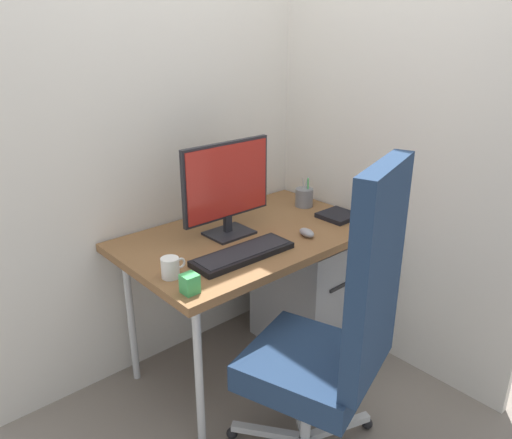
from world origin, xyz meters
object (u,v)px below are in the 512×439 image
keyboard (243,254)px  notebook (338,216)px  filing_cabinet (306,289)px  coffee_mug (171,267)px  pen_holder (304,197)px  mouse (307,233)px  monitor (227,185)px  desk_clamp_accessory (190,284)px  office_chair (336,333)px

keyboard → notebook: 0.67m
filing_cabinet → coffee_mug: 1.01m
filing_cabinet → pen_holder: size_ratio=3.77×
mouse → notebook: (0.30, 0.06, -0.01)m
monitor → keyboard: (-0.11, -0.24, -0.23)m
notebook → coffee_mug: size_ratio=1.61×
notebook → keyboard: bearing=-177.3°
monitor → desk_clamp_accessory: monitor is taller
notebook → desk_clamp_accessory: desk_clamp_accessory is taller
filing_cabinet → mouse: mouse is taller
monitor → coffee_mug: monitor is taller
keyboard → mouse: 0.37m
office_chair → monitor: 0.86m
pen_holder → desk_clamp_accessory: size_ratio=2.23×
desk_clamp_accessory → pen_holder: bearing=20.4°
keyboard → mouse: (0.37, -0.03, 0.00)m
office_chair → pen_holder: 1.06m
office_chair → desk_clamp_accessory: size_ratio=16.97×
keyboard → filing_cabinet: bearing=13.6°
office_chair → monitor: bearing=81.8°
desk_clamp_accessory → notebook: bearing=7.6°
office_chair → pen_holder: office_chair is taller
mouse → coffee_mug: 0.71m
office_chair → notebook: (0.67, 0.56, 0.13)m
office_chair → notebook: office_chair is taller
notebook → desk_clamp_accessory: size_ratio=2.30×
coffee_mug → filing_cabinet: bearing=5.6°
monitor → desk_clamp_accessory: (-0.46, -0.35, -0.20)m
office_chair → filing_cabinet: 0.92m
monitor → filing_cabinet: bearing=-13.7°
mouse → pen_holder: (0.30, 0.30, 0.03)m
pen_holder → notebook: bearing=-89.7°
monitor → notebook: 0.64m
monitor → coffee_mug: size_ratio=4.49×
notebook → mouse: bearing=-168.6°
pen_holder → coffee_mug: (-1.00, -0.22, -0.01)m
pen_holder → monitor: bearing=-177.2°
keyboard → desk_clamp_accessory: bearing=-163.2°
pen_holder → desk_clamp_accessory: (-1.02, -0.38, -0.01)m
pen_holder → coffee_mug: size_ratio=1.56×
monitor → notebook: monitor is taller
keyboard → coffee_mug: 0.34m
filing_cabinet → notebook: bearing=-43.2°
coffee_mug → pen_holder: bearing=12.6°
office_chair → notebook: bearing=39.9°
coffee_mug → keyboard: bearing=-8.3°
office_chair → pen_holder: bearing=50.2°
mouse → pen_holder: bearing=54.1°
office_chair → coffee_mug: bearing=120.0°
monitor → pen_holder: size_ratio=2.87×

